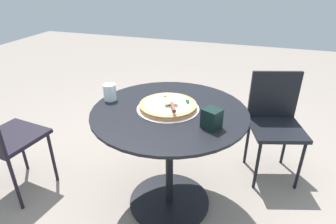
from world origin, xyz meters
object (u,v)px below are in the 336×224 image
at_px(patio_table, 169,140).
at_px(pizza_server, 172,104).
at_px(patio_chair_far, 275,118).
at_px(drinking_cup, 110,92).
at_px(patio_chair_near, 0,136).
at_px(pizza_on_tray, 168,106).
at_px(napkin_dispenser, 212,118).

distance_m(patio_table, pizza_server, 0.28).
bearing_deg(patio_chair_far, pizza_server, -135.07).
distance_m(pizza_server, drinking_cup, 0.45).
xyz_separation_m(patio_table, patio_chair_near, (-1.13, -0.27, -0.03)).
xyz_separation_m(pizza_server, drinking_cup, (-0.44, 0.06, -0.01)).
distance_m(drinking_cup, patio_chair_far, 1.27).
relative_size(patio_table, pizza_on_tray, 2.49).
bearing_deg(pizza_on_tray, drinking_cup, 178.70).
xyz_separation_m(pizza_on_tray, patio_chair_far, (0.68, 0.59, -0.28)).
bearing_deg(patio_chair_far, napkin_dispenser, -117.56).
bearing_deg(pizza_server, napkin_dispenser, -21.22).
height_order(pizza_server, drinking_cup, drinking_cup).
relative_size(patio_table, patio_chair_far, 1.16).
height_order(drinking_cup, patio_chair_near, drinking_cup).
relative_size(patio_table, napkin_dispenser, 8.81).
bearing_deg(patio_table, patio_chair_far, 42.42).
xyz_separation_m(napkin_dispenser, patio_chair_near, (-1.41, -0.13, -0.30)).
xyz_separation_m(pizza_server, napkin_dispenser, (0.26, -0.10, -0.00)).
height_order(pizza_on_tray, pizza_server, pizza_server).
bearing_deg(patio_chair_near, pizza_server, 11.38).
distance_m(drinking_cup, napkin_dispenser, 0.72).
bearing_deg(napkin_dispenser, pizza_on_tray, 179.78).
bearing_deg(drinking_cup, patio_table, -3.45).
relative_size(drinking_cup, patio_chair_far, 0.13).
distance_m(patio_table, napkin_dispenser, 0.41).
xyz_separation_m(drinking_cup, napkin_dispenser, (0.70, -0.16, 0.00)).
bearing_deg(patio_table, pizza_server, -54.30).
relative_size(napkin_dispenser, patio_chair_far, 0.13).
relative_size(pizza_server, patio_chair_far, 0.25).
height_order(drinking_cup, napkin_dispenser, napkin_dispenser).
bearing_deg(pizza_server, patio_chair_near, -168.62).
xyz_separation_m(pizza_on_tray, pizza_server, (0.04, -0.05, 0.04)).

